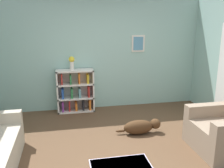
# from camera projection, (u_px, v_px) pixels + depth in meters

# --- Properties ---
(ground_plane) EXTENTS (14.00, 14.00, 0.00)m
(ground_plane) POSITION_uv_depth(u_px,v_px,m) (117.00, 151.00, 4.11)
(ground_plane) COLOR brown
(wall_back) EXTENTS (5.60, 0.13, 2.60)m
(wall_back) POSITION_uv_depth(u_px,v_px,m) (97.00, 55.00, 5.92)
(wall_back) COLOR #93BCB2
(wall_back) RESTS_ON ground_plane
(bookshelf) EXTENTS (0.86, 0.31, 1.00)m
(bookshelf) POSITION_uv_depth(u_px,v_px,m) (76.00, 92.00, 5.83)
(bookshelf) COLOR silver
(bookshelf) RESTS_ON ground_plane
(dog) EXTENTS (0.87, 0.25, 0.28)m
(dog) POSITION_uv_depth(u_px,v_px,m) (141.00, 127.00, 4.73)
(dog) COLOR #472D19
(dog) RESTS_ON ground_plane
(vase) EXTENTS (0.13, 0.13, 0.31)m
(vase) POSITION_uv_depth(u_px,v_px,m) (72.00, 62.00, 5.63)
(vase) COLOR silver
(vase) RESTS_ON bookshelf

